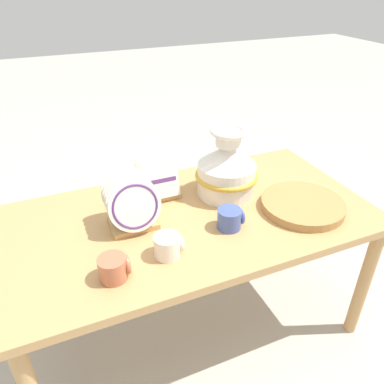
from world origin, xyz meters
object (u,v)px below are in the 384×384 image
wicker_charger_stack (303,205)px  mug_cobalt_glaze (230,219)px  mug_cream_glaze (168,246)px  ceramic_vase (227,168)px  dish_rack_square_plates (157,182)px  dish_rack_round_plates (132,206)px  mug_terracotta_glaze (114,268)px

wicker_charger_stack → mug_cobalt_glaze: 0.34m
wicker_charger_stack → mug_cream_glaze: 0.62m
ceramic_vase → dish_rack_square_plates: 0.31m
dish_rack_square_plates → mug_cobalt_glaze: 0.39m
wicker_charger_stack → mug_cream_glaze: size_ratio=3.36×
dish_rack_square_plates → ceramic_vase: bearing=-20.8°
ceramic_vase → mug_cream_glaze: 0.49m
dish_rack_round_plates → dish_rack_square_plates: 0.25m
mug_cobalt_glaze → mug_terracotta_glaze: same height
ceramic_vase → dish_rack_square_plates: bearing=159.2°
mug_cobalt_glaze → mug_cream_glaze: same height
ceramic_vase → mug_cream_glaze: bearing=-142.1°
dish_rack_round_plates → wicker_charger_stack: bearing=-13.0°
ceramic_vase → mug_terracotta_glaze: ceramic_vase is taller
dish_rack_square_plates → mug_cream_glaze: (-0.09, -0.40, -0.03)m
dish_rack_round_plates → dish_rack_square_plates: (0.16, 0.19, -0.03)m
mug_terracotta_glaze → mug_cobalt_glaze: bearing=11.6°
dish_rack_square_plates → mug_cream_glaze: dish_rack_square_plates is taller
ceramic_vase → mug_cobalt_glaze: bearing=-113.5°
mug_cobalt_glaze → mug_terracotta_glaze: 0.49m
ceramic_vase → dish_rack_round_plates: bearing=-169.8°
ceramic_vase → dish_rack_square_plates: size_ratio=1.72×
ceramic_vase → dish_rack_square_plates: (-0.28, 0.11, -0.06)m
dish_rack_round_plates → ceramic_vase: bearing=10.2°
dish_rack_square_plates → mug_cobalt_glaze: bearing=-62.0°
dish_rack_round_plates → dish_rack_square_plates: dish_rack_round_plates is taller
mug_terracotta_glaze → ceramic_vase: bearing=29.9°
dish_rack_round_plates → mug_cream_glaze: 0.23m
dish_rack_square_plates → mug_cream_glaze: bearing=-103.1°
ceramic_vase → dish_rack_round_plates: (-0.45, -0.08, -0.03)m
ceramic_vase → mug_terracotta_glaze: bearing=-150.1°
dish_rack_square_plates → mug_terracotta_glaze: (-0.29, -0.44, -0.03)m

